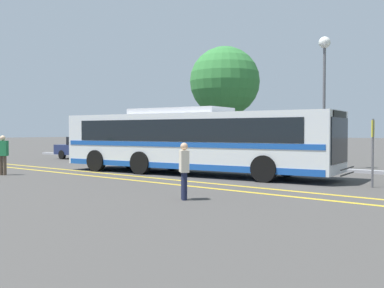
{
  "coord_description": "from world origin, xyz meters",
  "views": [
    {
      "loc": [
        13.29,
        -15.13,
        1.89
      ],
      "look_at": [
        0.72,
        -0.14,
        1.32
      ],
      "focal_mm": 42.0,
      "sensor_mm": 36.0,
      "label": 1
    }
  ],
  "objects_px": {
    "parked_car_0": "(86,148)",
    "pedestrian_0": "(3,153)",
    "parked_car_1": "(161,151)",
    "bus_stop_sign": "(373,144)",
    "pedestrian_1": "(184,168)",
    "transit_bus": "(192,140)",
    "tree_2": "(225,82)",
    "street_lamp": "(324,68)"
  },
  "relations": [
    {
      "from": "parked_car_1",
      "to": "tree_2",
      "type": "distance_m",
      "value": 6.49
    },
    {
      "from": "pedestrian_0",
      "to": "bus_stop_sign",
      "type": "bearing_deg",
      "value": -9.34
    },
    {
      "from": "pedestrian_0",
      "to": "street_lamp",
      "type": "relative_size",
      "value": 0.26
    },
    {
      "from": "pedestrian_0",
      "to": "street_lamp",
      "type": "distance_m",
      "value": 15.53
    },
    {
      "from": "street_lamp",
      "to": "parked_car_0",
      "type": "bearing_deg",
      "value": -168.83
    },
    {
      "from": "transit_bus",
      "to": "street_lamp",
      "type": "xyz_separation_m",
      "value": [
        3.29,
        6.3,
        3.52
      ]
    },
    {
      "from": "parked_car_0",
      "to": "bus_stop_sign",
      "type": "relative_size",
      "value": 2.09
    },
    {
      "from": "transit_bus",
      "to": "bus_stop_sign",
      "type": "distance_m",
      "value": 7.61
    },
    {
      "from": "parked_car_0",
      "to": "tree_2",
      "type": "height_order",
      "value": "tree_2"
    },
    {
      "from": "street_lamp",
      "to": "bus_stop_sign",
      "type": "bearing_deg",
      "value": -54.06
    },
    {
      "from": "parked_car_0",
      "to": "parked_car_1",
      "type": "bearing_deg",
      "value": 91.54
    },
    {
      "from": "parked_car_1",
      "to": "pedestrian_0",
      "type": "height_order",
      "value": "pedestrian_0"
    },
    {
      "from": "transit_bus",
      "to": "tree_2",
      "type": "bearing_deg",
      "value": -160.62
    },
    {
      "from": "parked_car_0",
      "to": "pedestrian_0",
      "type": "bearing_deg",
      "value": 32.59
    },
    {
      "from": "parked_car_0",
      "to": "bus_stop_sign",
      "type": "xyz_separation_m",
      "value": [
        19.52,
        -2.95,
        0.7
      ]
    },
    {
      "from": "parked_car_1",
      "to": "street_lamp",
      "type": "height_order",
      "value": "street_lamp"
    },
    {
      "from": "parked_car_0",
      "to": "pedestrian_0",
      "type": "height_order",
      "value": "pedestrian_0"
    },
    {
      "from": "parked_car_0",
      "to": "pedestrian_1",
      "type": "relative_size",
      "value": 3.06
    },
    {
      "from": "parked_car_0",
      "to": "pedestrian_0",
      "type": "xyz_separation_m",
      "value": [
        5.98,
        -8.81,
        0.21
      ]
    },
    {
      "from": "transit_bus",
      "to": "parked_car_1",
      "type": "xyz_separation_m",
      "value": [
        -5.4,
        3.65,
        -0.77
      ]
    },
    {
      "from": "transit_bus",
      "to": "parked_car_0",
      "type": "distance_m",
      "value": 12.39
    },
    {
      "from": "pedestrian_0",
      "to": "pedestrian_1",
      "type": "xyz_separation_m",
      "value": [
        10.47,
        -0.22,
        -0.08
      ]
    },
    {
      "from": "bus_stop_sign",
      "to": "parked_car_1",
      "type": "bearing_deg",
      "value": -112.0
    },
    {
      "from": "pedestrian_1",
      "to": "bus_stop_sign",
      "type": "distance_m",
      "value": 6.83
    },
    {
      "from": "parked_car_0",
      "to": "parked_car_1",
      "type": "height_order",
      "value": "parked_car_0"
    },
    {
      "from": "parked_car_0",
      "to": "tree_2",
      "type": "xyz_separation_m",
      "value": [
        7.62,
        5.1,
        4.29
      ]
    },
    {
      "from": "parked_car_0",
      "to": "street_lamp",
      "type": "relative_size",
      "value": 0.73
    },
    {
      "from": "parked_car_1",
      "to": "tree_2",
      "type": "bearing_deg",
      "value": 171.41
    },
    {
      "from": "pedestrian_1",
      "to": "tree_2",
      "type": "bearing_deg",
      "value": -18.76
    },
    {
      "from": "transit_bus",
      "to": "pedestrian_1",
      "type": "distance_m",
      "value": 7.33
    },
    {
      "from": "pedestrian_0",
      "to": "bus_stop_sign",
      "type": "relative_size",
      "value": 0.74
    },
    {
      "from": "bus_stop_sign",
      "to": "street_lamp",
      "type": "relative_size",
      "value": 0.35
    },
    {
      "from": "bus_stop_sign",
      "to": "tree_2",
      "type": "height_order",
      "value": "tree_2"
    },
    {
      "from": "tree_2",
      "to": "parked_car_0",
      "type": "bearing_deg",
      "value": -146.24
    },
    {
      "from": "pedestrian_0",
      "to": "bus_stop_sign",
      "type": "distance_m",
      "value": 14.76
    },
    {
      "from": "parked_car_0",
      "to": "pedestrian_0",
      "type": "relative_size",
      "value": 2.82
    },
    {
      "from": "parked_car_1",
      "to": "street_lamp",
      "type": "relative_size",
      "value": 0.76
    },
    {
      "from": "parked_car_0",
      "to": "street_lamp",
      "type": "distance_m",
      "value": 16.08
    },
    {
      "from": "parked_car_1",
      "to": "bus_stop_sign",
      "type": "height_order",
      "value": "bus_stop_sign"
    },
    {
      "from": "pedestrian_1",
      "to": "bus_stop_sign",
      "type": "xyz_separation_m",
      "value": [
        3.07,
        6.07,
        0.57
      ]
    },
    {
      "from": "parked_car_1",
      "to": "pedestrian_1",
      "type": "distance_m",
      "value": 13.66
    },
    {
      "from": "transit_bus",
      "to": "parked_car_1",
      "type": "bearing_deg",
      "value": -131.84
    }
  ]
}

